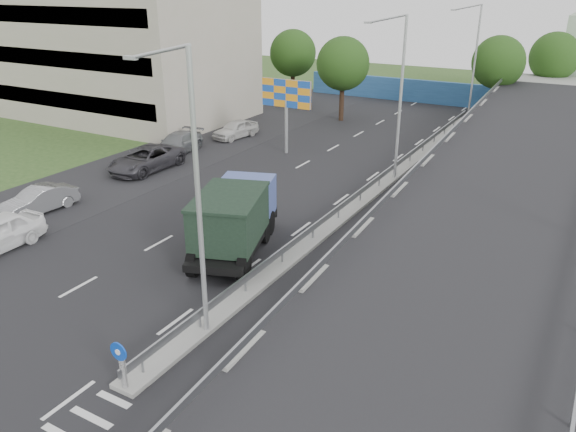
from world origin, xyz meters
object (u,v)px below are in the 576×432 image
Objects in this scene: dump_truck at (235,217)px; parked_car_c at (146,159)px; lamp_post_near at (193,184)px; billboard at (286,98)px; lamp_post_far at (473,56)px; parked_car_d at (177,143)px; parked_car_e at (236,129)px; lamp_post_mid at (398,90)px; sign_bollard at (122,365)px; parked_car_b at (39,200)px.

dump_truck is 1.33× the size of parked_car_c.
lamp_post_near is 1.83× the size of billboard.
lamp_post_far is 1.95× the size of parked_car_d.
billboard is (-9.11, 22.00, -1.62)m from lamp_post_near.
parked_car_e is (-15.03, 23.85, -5.07)m from lamp_post_near.
parked_car_c is at bearing -82.59° from parked_car_e.
parked_car_e is at bearing 105.60° from dump_truck.
billboard is at bearing -8.36° from parked_car_e.
billboard is 17.09m from dump_truck.
dump_truck is (-2.85, -33.71, -4.05)m from lamp_post_far.
lamp_post_near is 20.00m from lamp_post_mid.
lamp_post_mid is (0.00, 20.00, 0.00)m from lamp_post_near.
parked_car_b is (-15.10, 8.67, -0.32)m from sign_bollard.
dump_truck reaches higher than parked_car_d.
billboard is 18.53m from parked_car_b.
billboard reaches higher than parked_car_c.
lamp_post_near is at bearing 88.36° from sign_bollard.
lamp_post_far is at bearing 60.59° from parked_car_c.
lamp_post_mid is (0.11, 23.83, 4.77)m from sign_bollard.
billboard is 1.27× the size of parked_car_b.
sign_bollard is at bearing -61.98° from parked_car_d.
parked_car_c is at bearing -86.59° from parked_car_d.
parked_car_d is (-16.24, 17.90, -5.06)m from lamp_post_near.
lamp_post_near is at bearing -40.84° from parked_car_c.
parked_car_e is at bearing 89.06° from parked_car_c.
parked_car_c is at bearing 138.46° from lamp_post_near.
parked_car_e is (-12.18, 17.57, -1.02)m from dump_truck.
lamp_post_far is at bearing 89.86° from sign_bollard.
sign_bollard is 27.53m from billboard.
parked_car_d is at bearing 126.59° from sign_bollard.
billboard reaches higher than parked_car_b.
lamp_post_mid is at bearing 23.45° from parked_car_c.
lamp_post_far is 20.24m from billboard.
dump_truck is at bearing 114.39° from lamp_post_near.
dump_truck is 1.48× the size of parked_car_d.
sign_bollard reaches higher than parked_car_e.
lamp_post_far is at bearing 45.11° from parked_car_d.
parked_car_d reaches higher than parked_car_e.
sign_bollard is 0.32× the size of parked_car_d.
parked_car_e is (-15.03, 3.85, -5.07)m from lamp_post_mid.
lamp_post_far is 1.83× the size of billboard.
sign_bollard is 0.30× the size of billboard.
lamp_post_mid is 22.06m from parked_car_b.
sign_bollard is at bearing -90.26° from lamp_post_mid.
lamp_post_mid is 17.14m from parked_car_d.
billboard is 0.72× the size of dump_truck.
parked_car_b is at bearing 167.52° from dump_truck.
lamp_post_mid is 9.47m from billboard.
dump_truck is 1.77× the size of parked_car_e.
parked_car_b is at bearing -81.51° from parked_car_e.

